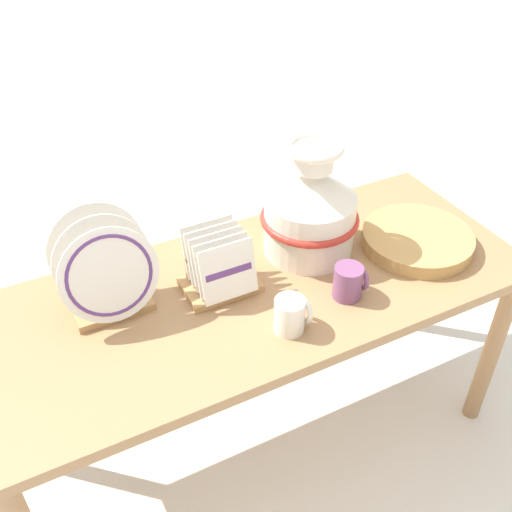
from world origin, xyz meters
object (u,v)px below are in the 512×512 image
(dish_rack_round_plates, at_px, (106,276))
(mug_plum_glaze, at_px, (349,281))
(ceramic_vase, at_px, (310,208))
(wicker_charger_stack, at_px, (417,240))
(dish_rack_square_plates, at_px, (219,270))
(mug_cream_glaze, at_px, (292,314))

(dish_rack_round_plates, bearing_deg, mug_plum_glaze, -22.24)
(ceramic_vase, relative_size, wicker_charger_stack, 1.06)
(dish_rack_round_plates, height_order, dish_rack_square_plates, dish_rack_round_plates)
(ceramic_vase, relative_size, mug_cream_glaze, 3.64)
(dish_rack_square_plates, bearing_deg, wicker_charger_stack, -8.57)
(dish_rack_square_plates, height_order, wicker_charger_stack, dish_rack_square_plates)
(dish_rack_square_plates, relative_size, wicker_charger_stack, 0.61)
(mug_plum_glaze, bearing_deg, mug_cream_glaze, -168.49)
(wicker_charger_stack, height_order, mug_cream_glaze, mug_cream_glaze)
(dish_rack_round_plates, distance_m, mug_plum_glaze, 0.64)
(dish_rack_round_plates, relative_size, wicker_charger_stack, 0.82)
(wicker_charger_stack, relative_size, mug_plum_glaze, 3.44)
(wicker_charger_stack, xyz_separation_m, mug_cream_glaze, (-0.52, -0.14, 0.03))
(wicker_charger_stack, bearing_deg, mug_plum_glaze, -163.18)
(dish_rack_round_plates, height_order, mug_plum_glaze, dish_rack_round_plates)
(mug_cream_glaze, height_order, mug_plum_glaze, same)
(wicker_charger_stack, height_order, mug_plum_glaze, mug_plum_glaze)
(dish_rack_round_plates, bearing_deg, ceramic_vase, -0.86)
(dish_rack_round_plates, relative_size, dish_rack_square_plates, 1.33)
(dish_rack_round_plates, bearing_deg, wicker_charger_stack, -9.20)
(dish_rack_square_plates, bearing_deg, mug_cream_glaze, -66.77)
(wicker_charger_stack, xyz_separation_m, mug_plum_glaze, (-0.32, -0.10, 0.03))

